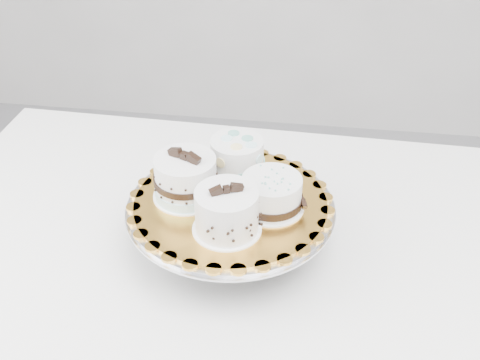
# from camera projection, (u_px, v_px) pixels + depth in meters

# --- Properties ---
(table) EXTENTS (1.18, 0.81, 0.75)m
(table) POSITION_uv_depth(u_px,v_px,m) (211.00, 256.00, 1.23)
(table) COLOR white
(table) RESTS_ON floor
(cake_stand) EXTENTS (0.37, 0.37, 0.10)m
(cake_stand) POSITION_uv_depth(u_px,v_px,m) (231.00, 218.00, 1.09)
(cake_stand) COLOR gray
(cake_stand) RESTS_ON table
(cake_board) EXTENTS (0.35, 0.35, 0.01)m
(cake_board) POSITION_uv_depth(u_px,v_px,m) (231.00, 202.00, 1.07)
(cake_board) COLOR orange
(cake_board) RESTS_ON cake_stand
(cake_swirl) EXTENTS (0.14, 0.14, 0.09)m
(cake_swirl) POSITION_uv_depth(u_px,v_px,m) (227.00, 212.00, 0.98)
(cake_swirl) COLOR white
(cake_swirl) RESTS_ON cake_board
(cake_banded) EXTENTS (0.14, 0.14, 0.10)m
(cake_banded) POSITION_uv_depth(u_px,v_px,m) (186.00, 179.00, 1.06)
(cake_banded) COLOR white
(cake_banded) RESTS_ON cake_board
(cake_dots) EXTENTS (0.13, 0.13, 0.07)m
(cake_dots) POSITION_uv_depth(u_px,v_px,m) (237.00, 157.00, 1.12)
(cake_dots) COLOR white
(cake_dots) RESTS_ON cake_board
(cake_ribbon) EXTENTS (0.13, 0.13, 0.06)m
(cake_ribbon) POSITION_uv_depth(u_px,v_px,m) (272.00, 194.00, 1.04)
(cake_ribbon) COLOR white
(cake_ribbon) RESTS_ON cake_board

